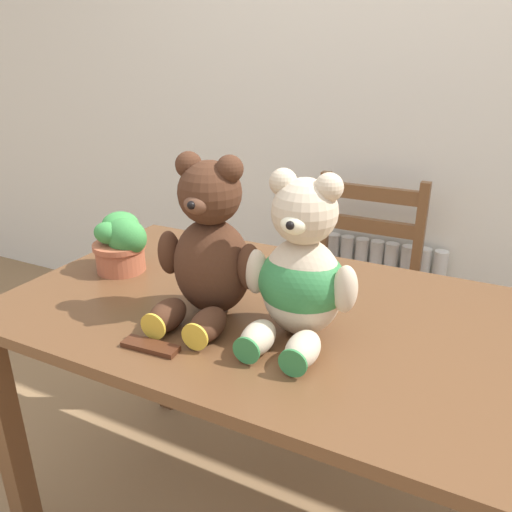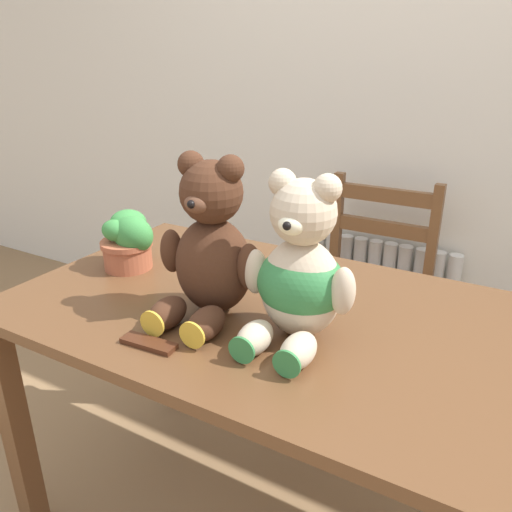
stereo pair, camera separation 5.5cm
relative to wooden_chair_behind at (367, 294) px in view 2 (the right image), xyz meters
name	(u,v)px [view 2 (the right image)]	position (x,y,z in m)	size (l,w,h in m)	color
wall_back	(431,74)	(0.08, 0.33, 0.86)	(8.00, 0.04, 2.60)	silver
radiator	(377,307)	(-0.02, 0.26, -0.18)	(0.69, 0.10, 0.59)	silver
dining_table	(300,351)	(0.08, -0.85, 0.23)	(1.52, 0.81, 0.78)	brown
wooden_chair_behind	(367,294)	(0.00, 0.00, 0.00)	(0.45, 0.46, 0.90)	brown
teddy_bear_left	(210,248)	(-0.12, -0.94, 0.50)	(0.27, 0.27, 0.39)	#472819
teddy_bear_right	(300,275)	(0.11, -0.94, 0.48)	(0.26, 0.26, 0.38)	beige
potted_plant	(128,240)	(-0.49, -0.84, 0.42)	(0.17, 0.16, 0.17)	#B25B3D
chocolate_bar	(149,343)	(-0.15, -1.15, 0.34)	(0.13, 0.04, 0.01)	#472314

